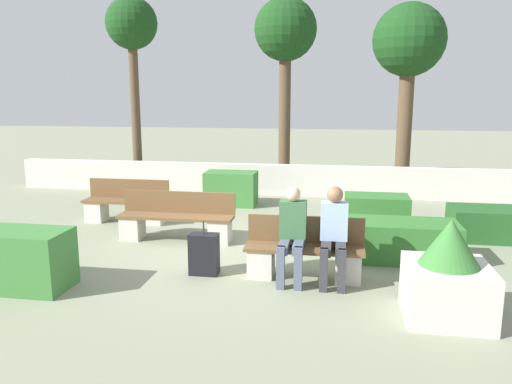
{
  "coord_description": "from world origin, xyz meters",
  "views": [
    {
      "loc": [
        1.86,
        -8.19,
        2.64
      ],
      "look_at": [
        0.43,
        0.5,
        0.9
      ],
      "focal_mm": 35.0,
      "sensor_mm": 36.0,
      "label": 1
    }
  ],
  "objects_px": {
    "person_seated_man": "(292,230)",
    "person_seated_woman": "(334,230)",
    "planter_corner_left": "(448,276)",
    "tree_center_right": "(409,46)",
    "tree_center_left": "(285,36)",
    "bench_right_side": "(126,206)",
    "suitcase": "(204,254)",
    "bench_front": "(304,256)",
    "bench_left_side": "(176,222)",
    "tree_leftmost": "(132,31)"
  },
  "relations": [
    {
      "from": "person_seated_man",
      "to": "person_seated_woman",
      "type": "xyz_separation_m",
      "value": [
        0.58,
        0.0,
        0.02
      ]
    },
    {
      "from": "person_seated_man",
      "to": "planter_corner_left",
      "type": "relative_size",
      "value": 1.11
    },
    {
      "from": "person_seated_woman",
      "to": "tree_center_right",
      "type": "relative_size",
      "value": 0.27
    },
    {
      "from": "tree_center_left",
      "to": "tree_center_right",
      "type": "bearing_deg",
      "value": -2.01
    },
    {
      "from": "bench_right_side",
      "to": "suitcase",
      "type": "xyz_separation_m",
      "value": [
        2.42,
        -2.73,
        -0.03
      ]
    },
    {
      "from": "bench_right_side",
      "to": "planter_corner_left",
      "type": "relative_size",
      "value": 1.44
    },
    {
      "from": "bench_right_side",
      "to": "person_seated_woman",
      "type": "xyz_separation_m",
      "value": [
        4.31,
        -2.77,
        0.43
      ]
    },
    {
      "from": "bench_front",
      "to": "bench_left_side",
      "type": "relative_size",
      "value": 0.81
    },
    {
      "from": "bench_left_side",
      "to": "bench_right_side",
      "type": "relative_size",
      "value": 1.21
    },
    {
      "from": "bench_front",
      "to": "suitcase",
      "type": "bearing_deg",
      "value": -176.12
    },
    {
      "from": "suitcase",
      "to": "tree_leftmost",
      "type": "relative_size",
      "value": 0.15
    },
    {
      "from": "bench_left_side",
      "to": "tree_center_left",
      "type": "bearing_deg",
      "value": 78.86
    },
    {
      "from": "bench_front",
      "to": "tree_center_right",
      "type": "relative_size",
      "value": 0.34
    },
    {
      "from": "person_seated_man",
      "to": "person_seated_woman",
      "type": "height_order",
      "value": "person_seated_woman"
    },
    {
      "from": "bench_front",
      "to": "tree_center_right",
      "type": "xyz_separation_m",
      "value": [
        2.26,
        7.64,
        3.58
      ]
    },
    {
      "from": "bench_front",
      "to": "tree_leftmost",
      "type": "distance_m",
      "value": 9.66
    },
    {
      "from": "bench_right_side",
      "to": "person_seated_woman",
      "type": "relative_size",
      "value": 1.27
    },
    {
      "from": "bench_front",
      "to": "person_seated_man",
      "type": "bearing_deg",
      "value": -140.83
    },
    {
      "from": "tree_center_right",
      "to": "bench_left_side",
      "type": "bearing_deg",
      "value": -127.51
    },
    {
      "from": "person_seated_woman",
      "to": "tree_leftmost",
      "type": "bearing_deg",
      "value": 129.4
    },
    {
      "from": "bench_front",
      "to": "tree_center_left",
      "type": "relative_size",
      "value": 0.32
    },
    {
      "from": "planter_corner_left",
      "to": "tree_center_left",
      "type": "bearing_deg",
      "value": 108.22
    },
    {
      "from": "person_seated_man",
      "to": "tree_center_right",
      "type": "height_order",
      "value": "tree_center_right"
    },
    {
      "from": "bench_front",
      "to": "tree_center_left",
      "type": "bearing_deg",
      "value": 98.34
    },
    {
      "from": "bench_front",
      "to": "tree_center_right",
      "type": "bearing_deg",
      "value": 73.54
    },
    {
      "from": "person_seated_woman",
      "to": "planter_corner_left",
      "type": "bearing_deg",
      "value": -34.19
    },
    {
      "from": "bench_left_side",
      "to": "tree_center_right",
      "type": "bearing_deg",
      "value": 53.12
    },
    {
      "from": "person_seated_man",
      "to": "tree_center_left",
      "type": "height_order",
      "value": "tree_center_left"
    },
    {
      "from": "bench_front",
      "to": "tree_leftmost",
      "type": "bearing_deg",
      "value": 127.87
    },
    {
      "from": "bench_front",
      "to": "suitcase",
      "type": "height_order",
      "value": "bench_front"
    },
    {
      "from": "bench_left_side",
      "to": "tree_center_right",
      "type": "height_order",
      "value": "tree_center_right"
    },
    {
      "from": "planter_corner_left",
      "to": "suitcase",
      "type": "xyz_separation_m",
      "value": [
        -3.24,
        0.95,
        -0.21
      ]
    },
    {
      "from": "bench_left_side",
      "to": "person_seated_man",
      "type": "bearing_deg",
      "value": -35.63
    },
    {
      "from": "bench_front",
      "to": "person_seated_man",
      "type": "relative_size",
      "value": 1.27
    },
    {
      "from": "person_seated_woman",
      "to": "suitcase",
      "type": "bearing_deg",
      "value": 178.94
    },
    {
      "from": "tree_leftmost",
      "to": "tree_center_left",
      "type": "xyz_separation_m",
      "value": [
        4.25,
        0.83,
        -0.12
      ]
    },
    {
      "from": "bench_front",
      "to": "bench_left_side",
      "type": "xyz_separation_m",
      "value": [
        -2.44,
        1.52,
        0.02
      ]
    },
    {
      "from": "person_seated_man",
      "to": "person_seated_woman",
      "type": "relative_size",
      "value": 0.98
    },
    {
      "from": "person_seated_woman",
      "to": "tree_leftmost",
      "type": "distance_m",
      "value": 9.83
    },
    {
      "from": "person_seated_man",
      "to": "planter_corner_left",
      "type": "xyz_separation_m",
      "value": [
        1.93,
        -0.91,
        -0.23
      ]
    },
    {
      "from": "tree_center_left",
      "to": "person_seated_woman",
      "type": "bearing_deg",
      "value": -78.89
    },
    {
      "from": "planter_corner_left",
      "to": "suitcase",
      "type": "relative_size",
      "value": 1.49
    },
    {
      "from": "tree_leftmost",
      "to": "tree_center_right",
      "type": "relative_size",
      "value": 1.05
    },
    {
      "from": "planter_corner_left",
      "to": "tree_center_left",
      "type": "height_order",
      "value": "tree_center_left"
    },
    {
      "from": "bench_right_side",
      "to": "person_seated_man",
      "type": "height_order",
      "value": "person_seated_man"
    },
    {
      "from": "planter_corner_left",
      "to": "tree_leftmost",
      "type": "relative_size",
      "value": 0.23
    },
    {
      "from": "person_seated_woman",
      "to": "person_seated_man",
      "type": "bearing_deg",
      "value": -179.64
    },
    {
      "from": "person_seated_man",
      "to": "tree_leftmost",
      "type": "xyz_separation_m",
      "value": [
        -5.22,
        7.07,
        3.62
      ]
    },
    {
      "from": "person_seated_woman",
      "to": "planter_corner_left",
      "type": "distance_m",
      "value": 1.65
    },
    {
      "from": "bench_left_side",
      "to": "suitcase",
      "type": "xyz_separation_m",
      "value": [
        0.96,
        -1.62,
        -0.04
      ]
    }
  ]
}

